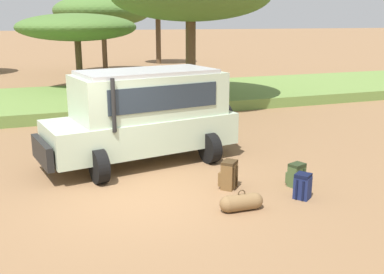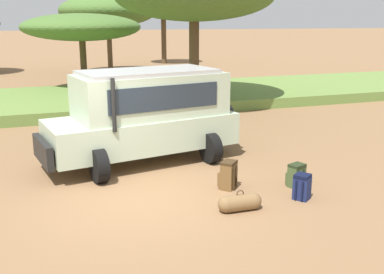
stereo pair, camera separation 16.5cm
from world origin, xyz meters
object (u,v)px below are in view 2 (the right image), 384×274
Objects in this scene: backpack_near_rear_wheel at (302,187)px; acacia_tree_left_mid at (81,27)px; backpack_beside_front_wheel at (296,176)px; acacia_tree_centre_back at (108,11)px; safari_vehicle at (146,114)px; backpack_cluster_center at (228,175)px; duffel_bag_low_black_case at (240,203)px; acacia_tree_far_right at (163,10)px.

backpack_near_rear_wheel is 0.09× the size of acacia_tree_left_mid.
backpack_beside_front_wheel is 0.08× the size of acacia_tree_centre_back.
safari_vehicle is 8.48× the size of backpack_cluster_center.
safari_vehicle is at bearing 132.58° from backpack_beside_front_wheel.
acacia_tree_left_mid is (-0.24, 12.68, 2.01)m from safari_vehicle.
backpack_beside_front_wheel is 1.95m from duffel_bag_low_black_case.
acacia_tree_far_right is (6.76, 29.17, 4.18)m from backpack_cluster_center.
backpack_beside_front_wheel is at bearing -100.08° from acacia_tree_far_right.
duffel_bag_low_black_case is at bearing -103.03° from acacia_tree_far_right.
duffel_bag_low_black_case is at bearing -75.58° from safari_vehicle.
duffel_bag_low_black_case is at bearing -85.78° from acacia_tree_left_mid.
acacia_tree_left_mid is at bearing 91.09° from safari_vehicle.
acacia_tree_left_mid is at bearing 100.80° from backpack_beside_front_wheel.
acacia_tree_centre_back is at bearing 90.84° from backpack_beside_front_wheel.
safari_vehicle is at bearing -88.91° from acacia_tree_left_mid.
safari_vehicle is 20.98m from acacia_tree_centre_back.
safari_vehicle reaches higher than backpack_beside_front_wheel.
backpack_near_rear_wheel is at bearing -100.37° from acacia_tree_far_right.
safari_vehicle is at bearing -106.76° from acacia_tree_far_right.
backpack_near_rear_wheel reaches higher than duffel_bag_low_black_case.
acacia_tree_left_mid is at bearing 94.22° from duffel_bag_low_black_case.
acacia_tree_centre_back is at bearing 87.13° from backpack_cluster_center.
backpack_cluster_center is (1.24, -2.60, -0.98)m from safari_vehicle.
acacia_tree_left_mid is at bearing 95.54° from backpack_cluster_center.
acacia_tree_centre_back is 8.17m from acacia_tree_far_right.
backpack_near_rear_wheel is 24.63m from acacia_tree_centre_back.
acacia_tree_far_right is (8.00, 26.58, 3.20)m from safari_vehicle.
acacia_tree_left_mid reaches higher than backpack_near_rear_wheel.
safari_vehicle reaches higher than backpack_near_rear_wheel.
backpack_near_rear_wheel reaches higher than backpack_beside_front_wheel.
duffel_bag_low_black_case is at bearing -102.56° from backpack_cluster_center.
acacia_tree_centre_back is (2.40, 20.63, 2.97)m from safari_vehicle.
acacia_tree_centre_back is at bearing 71.61° from acacia_tree_left_mid.
acacia_tree_centre_back reaches higher than backpack_near_rear_wheel.
backpack_cluster_center is (-1.51, 0.39, 0.05)m from backpack_beside_front_wheel.
acacia_tree_centre_back is at bearing 86.65° from duffel_bag_low_black_case.
acacia_tree_centre_back is at bearing 83.36° from safari_vehicle.
acacia_tree_left_mid is 8.43m from acacia_tree_centre_back.
acacia_tree_left_mid is (-2.71, 16.35, 3.04)m from backpack_near_rear_wheel.
acacia_tree_left_mid reaches higher than safari_vehicle.
backpack_near_rear_wheel is at bearing -41.25° from backpack_cluster_center.
acacia_tree_centre_back reaches higher than acacia_tree_far_right.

